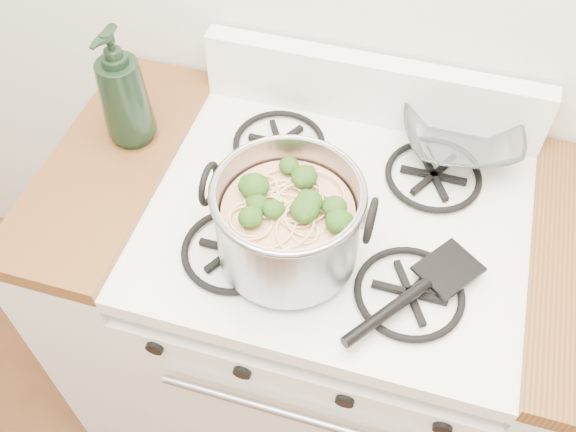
% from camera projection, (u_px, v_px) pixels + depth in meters
% --- Properties ---
extents(gas_range, '(0.76, 0.66, 0.92)m').
position_uv_depth(gas_range, '(327.00, 327.00, 1.66)').
color(gas_range, white).
rests_on(gas_range, ground).
extents(counter_left, '(0.25, 0.65, 0.92)m').
position_uv_depth(counter_left, '(147.00, 274.00, 1.73)').
color(counter_left, silver).
rests_on(counter_left, ground).
extents(stock_pot, '(0.30, 0.27, 0.18)m').
position_uv_depth(stock_pot, '(288.00, 223.00, 1.15)').
color(stock_pot, '#929199').
rests_on(stock_pot, gas_range).
extents(spatula, '(0.42, 0.42, 0.02)m').
position_uv_depth(spatula, '(449.00, 267.00, 1.18)').
color(spatula, black).
rests_on(spatula, gas_range).
extents(glass_bowl, '(0.12, 0.12, 0.02)m').
position_uv_depth(glass_bowl, '(459.00, 139.00, 1.38)').
color(glass_bowl, white).
rests_on(glass_bowl, gas_range).
extents(bottle, '(0.12, 0.12, 0.28)m').
position_uv_depth(bottle, '(122.00, 88.00, 1.30)').
color(bottle, black).
rests_on(bottle, counter_left).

